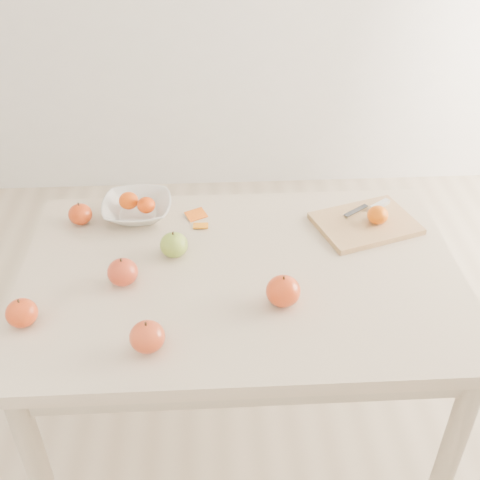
{
  "coord_description": "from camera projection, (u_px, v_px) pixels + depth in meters",
  "views": [
    {
      "loc": [
        -0.07,
        -1.27,
        1.78
      ],
      "look_at": [
        0.0,
        0.05,
        0.82
      ],
      "focal_mm": 45.0,
      "sensor_mm": 36.0,
      "label": 1
    }
  ],
  "objects": [
    {
      "name": "apple_red_b",
      "position": [
        123.0,
        272.0,
        1.57
      ],
      "size": [
        0.08,
        0.08,
        0.07
      ],
      "primitive_type": "ellipsoid",
      "color": "maroon",
      "rests_on": "table"
    },
    {
      "name": "table",
      "position": [
        241.0,
        299.0,
        1.69
      ],
      "size": [
        1.2,
        0.8,
        0.75
      ],
      "color": "beige",
      "rests_on": "ground"
    },
    {
      "name": "apple_red_d",
      "position": [
        22.0,
        313.0,
        1.45
      ],
      "size": [
        0.08,
        0.08,
        0.07
      ],
      "primitive_type": "ellipsoid",
      "color": "maroon",
      "rests_on": "table"
    },
    {
      "name": "bowl_tangerine_near",
      "position": [
        129.0,
        201.0,
        1.83
      ],
      "size": [
        0.06,
        0.06,
        0.05
      ],
      "primitive_type": "ellipsoid",
      "color": "#C74907",
      "rests_on": "fruit_bowl"
    },
    {
      "name": "apple_red_e",
      "position": [
        283.0,
        291.0,
        1.51
      ],
      "size": [
        0.09,
        0.09,
        0.08
      ],
      "primitive_type": "ellipsoid",
      "color": "#9D1805",
      "rests_on": "table"
    },
    {
      "name": "apple_red_a",
      "position": [
        80.0,
        214.0,
        1.8
      ],
      "size": [
        0.07,
        0.07,
        0.06
      ],
      "primitive_type": "ellipsoid",
      "color": "#951004",
      "rests_on": "table"
    },
    {
      "name": "apple_green",
      "position": [
        174.0,
        245.0,
        1.67
      ],
      "size": [
        0.08,
        0.08,
        0.07
      ],
      "primitive_type": "ellipsoid",
      "color": "#619024",
      "rests_on": "table"
    },
    {
      "name": "bowl_tangerine_far",
      "position": [
        146.0,
        205.0,
        1.81
      ],
      "size": [
        0.06,
        0.06,
        0.05
      ],
      "primitive_type": "ellipsoid",
      "color": "#E43F08",
      "rests_on": "fruit_bowl"
    },
    {
      "name": "ground",
      "position": [
        241.0,
        440.0,
        2.07
      ],
      "size": [
        3.5,
        3.5,
        0.0
      ],
      "primitive_type": "plane",
      "color": "#C6B293",
      "rests_on": "ground"
    },
    {
      "name": "fruit_bowl",
      "position": [
        137.0,
        209.0,
        1.84
      ],
      "size": [
        0.21,
        0.21,
        0.05
      ],
      "primitive_type": "imported",
      "color": "silver",
      "rests_on": "table"
    },
    {
      "name": "cutting_board",
      "position": [
        365.0,
        223.0,
        1.8
      ],
      "size": [
        0.34,
        0.29,
        0.02
      ],
      "primitive_type": "cube",
      "rotation": [
        0.0,
        0.0,
        0.32
      ],
      "color": "tan",
      "rests_on": "table"
    },
    {
      "name": "board_tangerine",
      "position": [
        378.0,
        215.0,
        1.78
      ],
      "size": [
        0.06,
        0.06,
        0.05
      ],
      "primitive_type": "ellipsoid",
      "color": "#C94E07",
      "rests_on": "cutting_board"
    },
    {
      "name": "paring_knife",
      "position": [
        376.0,
        206.0,
        1.85
      ],
      "size": [
        0.16,
        0.09,
        0.01
      ],
      "color": "silver",
      "rests_on": "cutting_board"
    },
    {
      "name": "orange_peel_b",
      "position": [
        201.0,
        226.0,
        1.8
      ],
      "size": [
        0.05,
        0.04,
        0.01
      ],
      "primitive_type": "cube",
      "rotation": [
        -0.14,
        0.0,
        -0.02
      ],
      "color": "orange",
      "rests_on": "table"
    },
    {
      "name": "orange_peel_a",
      "position": [
        196.0,
        216.0,
        1.85
      ],
      "size": [
        0.07,
        0.07,
        0.01
      ],
      "primitive_type": "cube",
      "rotation": [
        0.21,
        0.0,
        0.47
      ],
      "color": "#DA5A0F",
      "rests_on": "table"
    },
    {
      "name": "apple_red_c",
      "position": [
        147.0,
        337.0,
        1.38
      ],
      "size": [
        0.08,
        0.08,
        0.07
      ],
      "primitive_type": "ellipsoid",
      "color": "maroon",
      "rests_on": "table"
    }
  ]
}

